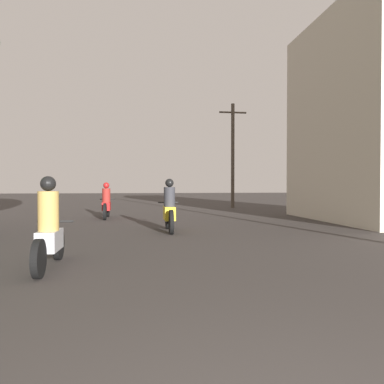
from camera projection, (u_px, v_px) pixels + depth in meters
name	position (u px, v px, depth m)	size (l,w,h in m)	color
motorcycle_silver	(49.00, 231.00, 5.99)	(0.60, 1.94, 1.48)	black
motorcycle_yellow	(169.00, 210.00, 10.72)	(0.60, 1.94, 1.52)	black
motorcycle_red	(106.00, 204.00, 14.93)	(0.60, 2.14, 1.44)	black
building_right_near	(377.00, 119.00, 14.03)	(4.38, 6.65, 7.65)	beige
utility_pole_far	(233.00, 153.00, 21.64)	(1.60, 0.20, 6.03)	#4C4238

